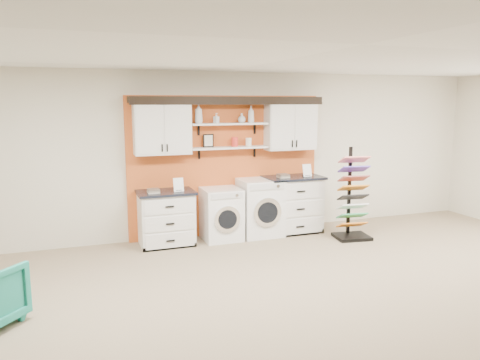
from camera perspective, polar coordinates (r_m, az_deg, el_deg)
name	(u,v)px	position (r m, az deg, el deg)	size (l,w,h in m)	color
floor	(352,337)	(4.99, 13.45, -18.15)	(10.00, 10.00, 0.00)	#8B745D
ceiling	(364,44)	(4.46, 14.90, 15.68)	(10.00, 10.00, 0.00)	white
wall_back	(226,154)	(8.11, -1.77, 3.18)	(10.00, 10.00, 0.00)	beige
accent_panel	(226,166)	(8.10, -1.69, 1.75)	(3.40, 0.07, 2.40)	#C25421
upper_cabinet_left	(162,128)	(7.60, -9.48, 6.25)	(0.90, 0.35, 0.84)	silver
upper_cabinet_right	(290,126)	(8.30, 6.14, 6.60)	(0.90, 0.35, 0.84)	silver
shelf_lower	(229,148)	(7.91, -1.33, 3.96)	(1.32, 0.28, 0.03)	silver
shelf_upper	(229,124)	(7.88, -1.34, 6.86)	(1.32, 0.28, 0.03)	silver
crown_molding	(229,100)	(7.88, -1.38, 9.75)	(3.30, 0.41, 0.13)	black
picture_frame	(208,141)	(7.84, -3.88, 4.81)	(0.18, 0.02, 0.22)	black
canister_red	(235,142)	(7.93, -0.64, 4.67)	(0.11, 0.11, 0.16)	red
canister_cream	(249,142)	(8.02, 1.05, 4.65)	(0.10, 0.10, 0.14)	silver
base_cabinet_left	(166,218)	(7.66, -8.98, -4.59)	(0.90, 0.66, 0.89)	silver
base_cabinet_right	(293,204)	(8.35, 6.43, -2.96)	(1.02, 0.66, 1.00)	silver
washer	(221,214)	(7.88, -2.31, -4.15)	(0.62, 0.71, 0.87)	white
dryer	(260,207)	(8.10, 2.44, -3.34)	(0.71, 0.71, 0.99)	white
sample_rack	(352,209)	(8.14, 13.52, -3.47)	(0.62, 0.54, 1.55)	black
soap_bottle_a	(199,113)	(7.72, -5.06, 8.09)	(0.13, 0.13, 0.33)	silver
soap_bottle_b	(216,118)	(7.81, -2.91, 7.53)	(0.07, 0.08, 0.16)	silver
soap_bottle_c	(242,118)	(7.95, 0.21, 7.57)	(0.13, 0.13, 0.16)	silver
soap_bottle_d	(251,114)	(8.01, 1.35, 8.03)	(0.11, 0.11, 0.28)	silver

